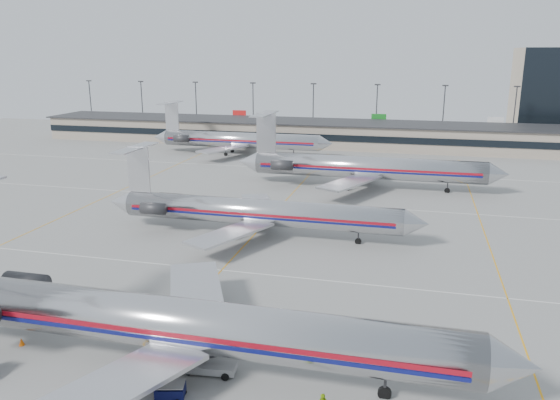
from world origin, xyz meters
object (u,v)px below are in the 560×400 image
(uld_container, at_px, (163,375))
(belt_loader, at_px, (210,365))
(jet_second_row, at_px, (253,211))
(jet_foreground, at_px, (170,322))

(uld_container, xyz_separation_m, belt_loader, (2.65, 2.57, -0.34))
(jet_second_row, bearing_deg, uld_container, -84.06)
(jet_foreground, xyz_separation_m, jet_second_row, (-3.09, 31.84, -0.52))
(jet_foreground, distance_m, belt_loader, 4.45)
(jet_second_row, height_order, belt_loader, jet_second_row)
(jet_second_row, xyz_separation_m, belt_loader, (6.24, -31.95, -2.62))
(jet_foreground, distance_m, uld_container, 3.91)
(jet_foreground, bearing_deg, uld_container, -79.46)
(uld_container, height_order, belt_loader, belt_loader)
(belt_loader, bearing_deg, jet_second_row, 95.02)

